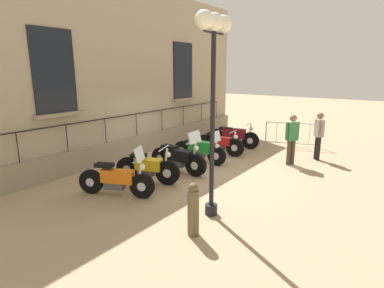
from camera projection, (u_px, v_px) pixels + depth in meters
ground_plane at (187, 166)px, 10.60m from camera, size 60.00×60.00×0.00m
building_facade at (127, 76)px, 11.49m from camera, size 0.82×13.85×6.20m
motorcycle_orange at (117, 180)px, 7.99m from camera, size 1.97×0.97×1.34m
motorcycle_yellow at (148, 168)px, 8.93m from camera, size 1.89×0.92×1.09m
motorcycle_black at (178, 158)px, 9.83m from camera, size 2.10×0.72×1.41m
motorcycle_green at (200, 150)px, 10.90m from camera, size 2.11×0.65×1.19m
motorcycle_red at (220, 144)px, 11.94m from camera, size 2.01×0.57×0.97m
motorcycle_maroon at (233, 136)px, 13.09m from camera, size 2.25×0.66×1.06m
lamppost at (213, 62)px, 6.26m from camera, size 0.37×1.07×4.31m
crowd_barrier at (293, 134)px, 13.09m from camera, size 2.16×0.75×1.05m
bollard at (193, 209)px, 6.04m from camera, size 0.23×0.23×1.10m
pedestrian_standing at (292, 137)px, 10.50m from camera, size 0.39×0.45×1.75m
pedestrian_walking at (319, 133)px, 11.10m from camera, size 0.39×0.44×1.74m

